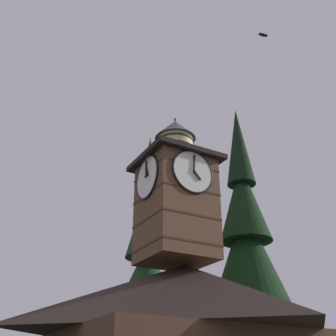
% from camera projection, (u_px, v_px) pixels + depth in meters
% --- Properties ---
extents(clock_tower, '(3.83, 3.83, 7.91)m').
position_uv_depth(clock_tower, '(176.00, 196.00, 21.21)').
color(clock_tower, brown).
rests_on(clock_tower, building_main).
extents(pine_tree_behind, '(5.08, 5.08, 17.17)m').
position_uv_depth(pine_tree_behind, '(147.00, 287.00, 25.32)').
color(pine_tree_behind, '#473323').
rests_on(pine_tree_behind, ground_plane).
extents(pine_tree_aside, '(5.78, 5.78, 18.80)m').
position_uv_depth(pine_tree_aside, '(249.00, 273.00, 24.75)').
color(pine_tree_aside, '#473323').
rests_on(pine_tree_aside, ground_plane).
extents(moon, '(1.65, 1.65, 1.65)m').
position_uv_depth(moon, '(104.00, 304.00, 53.12)').
color(moon, silver).
extents(flying_bird_high, '(0.50, 0.25, 0.13)m').
position_uv_depth(flying_bird_high, '(263.00, 35.00, 22.43)').
color(flying_bird_high, black).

